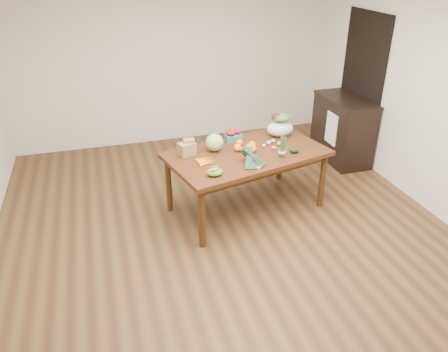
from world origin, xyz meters
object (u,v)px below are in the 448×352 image
object	(u,v)px
dining_table	(246,181)
paper_bag	(187,148)
cabinet	(343,129)
kale_bunch	(254,159)
salad_bag	(280,126)
cabbage	(214,142)
asparagus_bundle	(282,147)
mandarin_cluster	(249,148)

from	to	relation	value
dining_table	paper_bag	bearing A→B (deg)	155.07
cabinet	kale_bunch	bearing A→B (deg)	-145.59
dining_table	salad_bag	bearing A→B (deg)	19.00
paper_bag	cabbage	distance (m)	0.33
cabinet	asparagus_bundle	distance (m)	1.96
cabinet	cabbage	size ratio (longest dim) A/B	4.94
cabinet	mandarin_cluster	distance (m)	2.06
cabinet	asparagus_bundle	world-z (taller)	asparagus_bundle
dining_table	paper_bag	xyz separation A→B (m)	(-0.68, 0.13, 0.46)
salad_bag	cabinet	bearing A→B (deg)	24.76
kale_bunch	cabinet	bearing A→B (deg)	20.68
cabinet	salad_bag	distance (m)	1.46
cabbage	salad_bag	distance (m)	0.93
cabbage	salad_bag	bearing A→B (deg)	12.86
dining_table	salad_bag	size ratio (longest dim) A/B	5.35
paper_bag	asparagus_bundle	xyz separation A→B (m)	(1.01, -0.37, 0.04)
cabbage	asparagus_bundle	bearing A→B (deg)	-30.09
dining_table	cabbage	distance (m)	0.61
cabbage	salad_bag	world-z (taller)	salad_bag
kale_bunch	paper_bag	bearing A→B (deg)	129.19
asparagus_bundle	salad_bag	xyz separation A→B (m)	(0.23, 0.60, 0.01)
dining_table	cabbage	bearing A→B (deg)	142.46
mandarin_cluster	salad_bag	xyz separation A→B (m)	(0.53, 0.35, 0.08)
cabbage	mandarin_cluster	size ratio (longest dim) A/B	1.15
salad_bag	paper_bag	bearing A→B (deg)	-169.67
cabbage	asparagus_bundle	distance (m)	0.78
cabinet	kale_bunch	xyz separation A→B (m)	(-1.88, -1.29, 0.36)
cabinet	paper_bag	distance (m)	2.66
cabbage	mandarin_cluster	world-z (taller)	cabbage
dining_table	cabbage	size ratio (longest dim) A/B	8.73
mandarin_cluster	salad_bag	world-z (taller)	salad_bag
cabbage	asparagus_bundle	size ratio (longest dim) A/B	0.83
paper_bag	kale_bunch	size ratio (longest dim) A/B	0.62
dining_table	kale_bunch	size ratio (longest dim) A/B	4.50
cabinet	salad_bag	xyz separation A→B (m)	(-1.28, -0.59, 0.41)
cabinet	cabbage	distance (m)	2.35
paper_bag	asparagus_bundle	bearing A→B (deg)	-20.32
kale_bunch	asparagus_bundle	xyz separation A→B (m)	(0.38, 0.10, 0.05)
dining_table	kale_bunch	bearing A→B (deg)	-111.64
dining_table	cabinet	size ratio (longest dim) A/B	1.76
paper_bag	salad_bag	distance (m)	1.26
asparagus_bundle	cabinet	bearing A→B (deg)	24.51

